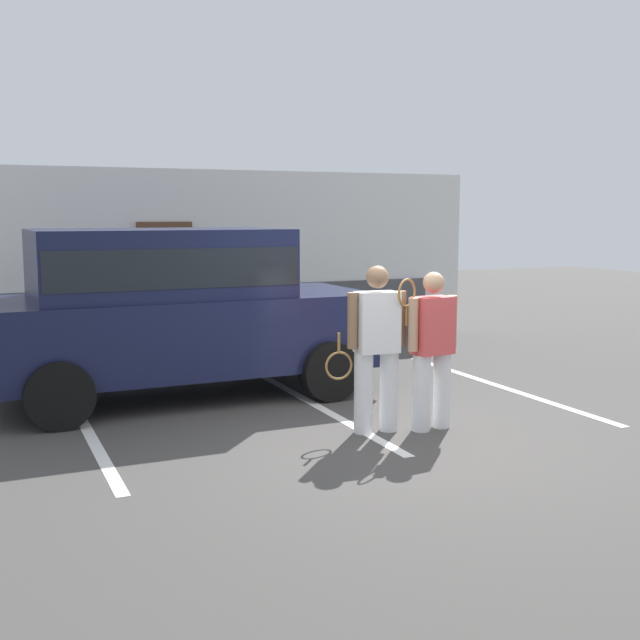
# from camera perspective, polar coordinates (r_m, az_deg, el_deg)

# --- Properties ---
(ground_plane) EXTENTS (40.00, 40.00, 0.00)m
(ground_plane) POSITION_cam_1_polar(r_m,az_deg,el_deg) (8.12, 4.33, -8.35)
(ground_plane) COLOR #423F3D
(parking_stripe_0) EXTENTS (0.12, 4.40, 0.01)m
(parking_stripe_0) POSITION_cam_1_polar(r_m,az_deg,el_deg) (8.74, -16.33, -7.46)
(parking_stripe_0) COLOR silver
(parking_stripe_0) RESTS_ON ground_plane
(parking_stripe_1) EXTENTS (0.12, 4.40, 0.01)m
(parking_stripe_1) POSITION_cam_1_polar(r_m,az_deg,el_deg) (9.40, -0.31, -6.09)
(parking_stripe_1) COLOR silver
(parking_stripe_1) RESTS_ON ground_plane
(parking_stripe_2) EXTENTS (0.12, 4.40, 0.01)m
(parking_stripe_2) POSITION_cam_1_polar(r_m,az_deg,el_deg) (10.67, 12.68, -4.62)
(parking_stripe_2) COLOR silver
(parking_stripe_2) RESTS_ON ground_plane
(house_frontage) EXTENTS (9.71, 0.40, 2.95)m
(house_frontage) POSITION_cam_1_polar(r_m,az_deg,el_deg) (13.59, -7.91, 3.98)
(house_frontage) COLOR white
(house_frontage) RESTS_ON ground_plane
(parked_suv) EXTENTS (4.64, 2.24, 2.05)m
(parked_suv) POSITION_cam_1_polar(r_m,az_deg,el_deg) (9.78, -10.55, 1.11)
(parked_suv) COLOR #141938
(parked_suv) RESTS_ON ground_plane
(tennis_player_man) EXTENTS (0.89, 0.30, 1.71)m
(tennis_player_man) POSITION_cam_1_polar(r_m,az_deg,el_deg) (8.13, 4.03, -1.93)
(tennis_player_man) COLOR white
(tennis_player_man) RESTS_ON ground_plane
(tennis_player_woman) EXTENTS (0.75, 0.31, 1.64)m
(tennis_player_woman) POSITION_cam_1_polar(r_m,az_deg,el_deg) (8.29, 8.00, -1.97)
(tennis_player_woman) COLOR white
(tennis_player_woman) RESTS_ON ground_plane
(potted_plant_by_porch) EXTENTS (0.66, 0.66, 0.87)m
(potted_plant_by_porch) POSITION_cam_1_polar(r_m,az_deg,el_deg) (13.41, 1.84, 0.11)
(potted_plant_by_porch) COLOR brown
(potted_plant_by_porch) RESTS_ON ground_plane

